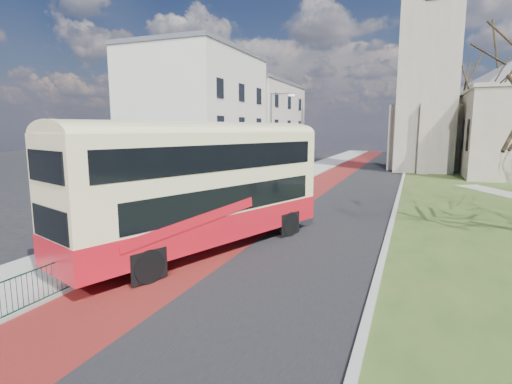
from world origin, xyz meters
The scene contains 12 objects.
ground centered at (0.00, 0.00, 0.00)m, with size 160.00×160.00×0.00m, color black.
road_carriageway centered at (1.50, 20.00, 0.01)m, with size 9.00×120.00×0.01m, color black.
bus_lane centered at (-1.20, 20.00, 0.01)m, with size 3.40×120.00×0.01m, color #591414.
pavement_west centered at (-5.00, 20.00, 0.06)m, with size 4.00×120.00×0.12m, color gray.
kerb_west centered at (-3.00, 20.00, 0.07)m, with size 0.25×120.00×0.13m, color #999993.
kerb_east centered at (6.10, 22.00, 0.07)m, with size 0.25×80.00×0.13m, color #999993.
pedestrian_railing centered at (-2.95, 4.00, 0.55)m, with size 0.07×24.00×1.12m.
gothic_church centered at (12.56, 38.00, 13.13)m, with size 16.38×18.00×40.00m.
street_block_near centered at (-14.00, 22.00, 6.51)m, with size 10.30×14.30×13.00m.
street_block_far centered at (-14.00, 38.00, 5.76)m, with size 10.30×16.30×11.50m.
streetlamp centered at (-4.35, 18.00, 4.59)m, with size 2.13×0.18×8.00m.
bus centered at (-1.05, -0.13, 2.95)m, with size 6.81×12.63×5.18m.
Camera 1 is at (7.01, -14.60, 5.11)m, focal length 28.00 mm.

